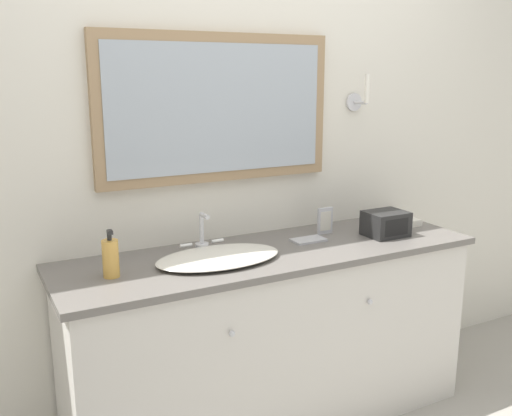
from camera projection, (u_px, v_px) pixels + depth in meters
The scene contains 8 objects.
wall_back at pixel (240, 144), 2.69m from camera, with size 8.00×0.18×2.55m.
vanity_counter at pixel (272, 337), 2.62m from camera, with size 1.90×0.57×0.84m.
sink_basin at pixel (218, 256), 2.37m from camera, with size 0.54×0.37×0.17m.
soap_bottle at pixel (111, 258), 2.17m from camera, with size 0.06×0.06×0.19m.
appliance_box at pixel (386, 224), 2.73m from camera, with size 0.19×0.16×0.12m.
picture_frame at pixel (325, 221), 2.76m from camera, with size 0.08×0.01×0.13m.
hand_towel_near_sink at pixel (402, 222), 2.93m from camera, with size 0.16×0.12×0.03m.
metal_tray at pixel (308, 240), 2.66m from camera, with size 0.16×0.09×0.01m.
Camera 1 is at (-1.19, -1.79, 1.60)m, focal length 40.00 mm.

